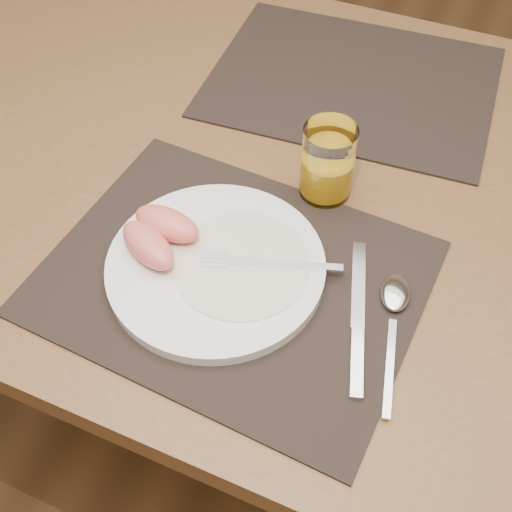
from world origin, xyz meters
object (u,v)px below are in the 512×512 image
(table, at_px, (303,209))
(fork, at_px, (258,263))
(knife, at_px, (358,328))
(placemat_near, at_px, (233,277))
(juice_glass, at_px, (327,165))
(placemat_far, at_px, (352,81))
(plate, at_px, (216,266))
(spoon, at_px, (394,303))

(table, bearing_deg, fork, -86.73)
(knife, bearing_deg, placemat_near, 175.87)
(placemat_near, xyz_separation_m, knife, (0.16, -0.01, 0.00))
(table, distance_m, placemat_near, 0.24)
(juice_glass, bearing_deg, knife, -60.69)
(placemat_far, relative_size, fork, 2.63)
(placemat_near, relative_size, knife, 2.09)
(placemat_far, xyz_separation_m, plate, (-0.03, -0.44, 0.01))
(placemat_far, xyz_separation_m, fork, (0.01, -0.42, 0.02))
(fork, relative_size, juice_glass, 1.60)
(placemat_far, xyz_separation_m, knife, (0.15, -0.45, 0.00))
(placemat_near, bearing_deg, spoon, 10.61)
(knife, height_order, spoon, spoon)
(fork, height_order, knife, fork)
(table, height_order, placemat_far, placemat_far)
(placemat_far, bearing_deg, table, -89.13)
(placemat_near, xyz_separation_m, spoon, (0.19, 0.04, 0.01))
(table, xyz_separation_m, knife, (0.15, -0.23, 0.09))
(table, bearing_deg, placemat_near, -93.71)
(spoon, height_order, juice_glass, juice_glass)
(juice_glass, bearing_deg, table, 138.41)
(placemat_near, bearing_deg, plate, 178.80)
(placemat_near, xyz_separation_m, placemat_far, (0.01, 0.44, 0.00))
(placemat_near, relative_size, spoon, 2.35)
(spoon, distance_m, juice_glass, 0.21)
(table, relative_size, plate, 5.19)
(placemat_far, bearing_deg, spoon, -65.61)
(placemat_far, relative_size, plate, 1.67)
(placemat_far, bearing_deg, fork, -87.98)
(table, distance_m, juice_glass, 0.14)
(knife, height_order, juice_glass, juice_glass)
(fork, relative_size, spoon, 0.89)
(placemat_far, distance_m, spoon, 0.44)
(fork, xyz_separation_m, knife, (0.14, -0.03, -0.02))
(plate, distance_m, juice_glass, 0.20)
(placemat_far, relative_size, juice_glass, 4.22)
(placemat_far, bearing_deg, knife, -71.26)
(table, relative_size, juice_glass, 13.13)
(placemat_near, xyz_separation_m, juice_glass, (0.05, 0.18, 0.05))
(fork, bearing_deg, plate, -159.20)
(placemat_near, distance_m, placemat_far, 0.44)
(table, distance_m, plate, 0.24)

